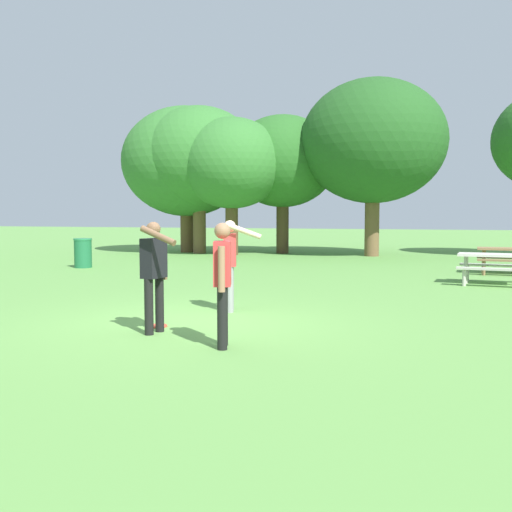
{
  "coord_description": "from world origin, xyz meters",
  "views": [
    {
      "loc": [
        3.75,
        -8.47,
        1.75
      ],
      "look_at": [
        0.63,
        1.39,
        1.0
      ],
      "focal_mm": 40.56,
      "sensor_mm": 36.0,
      "label": 1
    }
  ],
  "objects": [
    {
      "name": "person_thrower",
      "position": [
        0.2,
        1.24,
        0.96
      ],
      "size": [
        0.79,
        0.59,
        1.64
      ],
      "color": "gray",
      "rests_on": "ground"
    },
    {
      "name": "tree_broad_center",
      "position": [
        -6.48,
        15.44,
        4.23
      ],
      "size": [
        5.31,
        5.31,
        6.51
      ],
      "color": "brown",
      "rests_on": "ground"
    },
    {
      "name": "ground_plane",
      "position": [
        0.0,
        0.0,
        0.0
      ],
      "size": [
        120.0,
        120.0,
        0.0
      ],
      "primitive_type": "plane",
      "color": "#609947"
    },
    {
      "name": "person_catcher",
      "position": [
        1.07,
        -1.46,
        0.94
      ],
      "size": [
        0.33,
        0.58,
        1.64
      ],
      "color": "black",
      "rests_on": "ground"
    },
    {
      "name": "picnic_table_far",
      "position": [
        5.7,
        9.74,
        0.56
      ],
      "size": [
        1.77,
        1.51,
        0.77
      ],
      "color": "olive",
      "rests_on": "ground"
    },
    {
      "name": "frisbee",
      "position": [
        -0.39,
        -0.46,
        0.01
      ],
      "size": [
        0.29,
        0.29,
        0.03
      ],
      "primitive_type": "cylinder",
      "color": "#E04733",
      "rests_on": "ground"
    },
    {
      "name": "tree_far_right",
      "position": [
        -4.73,
        14.85,
        3.89
      ],
      "size": [
        4.54,
        4.54,
        5.85
      ],
      "color": "brown",
      "rests_on": "ground"
    },
    {
      "name": "tree_slender_mid",
      "position": [
        -2.91,
        16.49,
        4.06
      ],
      "size": [
        4.77,
        4.77,
        6.11
      ],
      "color": "#4C3823",
      "rests_on": "ground"
    },
    {
      "name": "tree_tall_left",
      "position": [
        -7.3,
        15.91,
        4.12
      ],
      "size": [
        5.85,
        5.85,
        6.62
      ],
      "color": "brown",
      "rests_on": "ground"
    },
    {
      "name": "picnic_table_near",
      "position": [
        5.09,
        6.9,
        0.56
      ],
      "size": [
        1.84,
        1.59,
        0.77
      ],
      "color": "beige",
      "rests_on": "ground"
    },
    {
      "name": "trash_can_beside_table",
      "position": [
        -7.33,
        7.78,
        0.48
      ],
      "size": [
        0.59,
        0.59,
        0.96
      ],
      "color": "#1E663D",
      "rests_on": "ground"
    },
    {
      "name": "person_bystander",
      "position": [
        -0.19,
        -0.92,
        0.96
      ],
      "size": [
        0.66,
        0.69,
        1.64
      ],
      "color": "black",
      "rests_on": "ground"
    },
    {
      "name": "tree_back_left",
      "position": [
        1.09,
        15.95,
        4.73
      ],
      "size": [
        5.99,
        5.99,
        7.29
      ],
      "color": "brown",
      "rests_on": "ground"
    }
  ]
}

